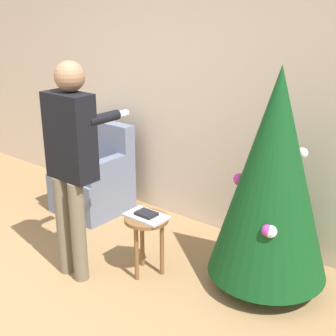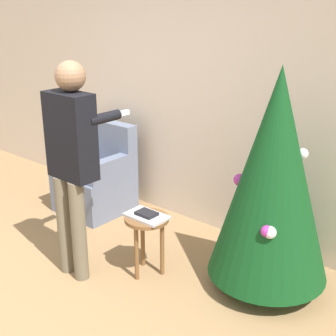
{
  "view_description": "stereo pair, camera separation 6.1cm",
  "coord_description": "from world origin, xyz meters",
  "px_view_note": "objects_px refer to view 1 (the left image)",
  "views": [
    {
      "loc": [
        2.7,
        -1.37,
        2.17
      ],
      "look_at": [
        0.63,
        1.19,
        0.97
      ],
      "focal_mm": 50.0,
      "sensor_mm": 36.0,
      "label": 1
    },
    {
      "loc": [
        2.75,
        -1.33,
        2.17
      ],
      "look_at": [
        0.63,
        1.19,
        0.97
      ],
      "focal_mm": 50.0,
      "sensor_mm": 36.0,
      "label": 2
    }
  ],
  "objects_px": {
    "person_standing": "(71,153)",
    "side_stool": "(147,228)",
    "christmas_tree": "(273,176)",
    "armchair": "(95,180)"
  },
  "relations": [
    {
      "from": "person_standing",
      "to": "side_stool",
      "type": "bearing_deg",
      "value": 37.64
    },
    {
      "from": "christmas_tree",
      "to": "side_stool",
      "type": "height_order",
      "value": "christmas_tree"
    },
    {
      "from": "armchair",
      "to": "person_standing",
      "type": "xyz_separation_m",
      "value": [
        0.83,
        -0.95,
        0.71
      ]
    },
    {
      "from": "person_standing",
      "to": "armchair",
      "type": "bearing_deg",
      "value": 131.19
    },
    {
      "from": "person_standing",
      "to": "side_stool",
      "type": "distance_m",
      "value": 0.85
    },
    {
      "from": "christmas_tree",
      "to": "side_stool",
      "type": "distance_m",
      "value": 1.1
    },
    {
      "from": "armchair",
      "to": "side_stool",
      "type": "relative_size",
      "value": 1.82
    },
    {
      "from": "armchair",
      "to": "christmas_tree",
      "type": "bearing_deg",
      "value": -3.38
    },
    {
      "from": "armchair",
      "to": "side_stool",
      "type": "distance_m",
      "value": 1.42
    },
    {
      "from": "armchair",
      "to": "person_standing",
      "type": "bearing_deg",
      "value": -48.81
    }
  ]
}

